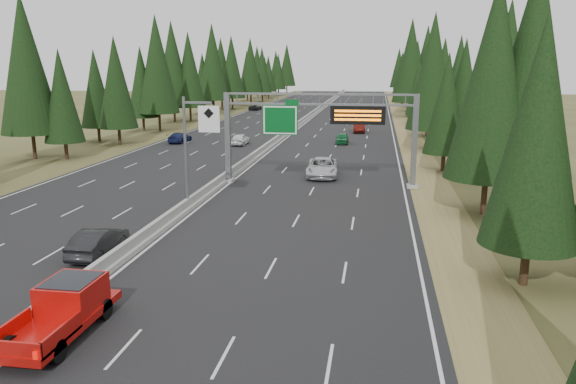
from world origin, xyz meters
name	(u,v)px	position (x,y,z in m)	size (l,w,h in m)	color
road	(297,127)	(0.00, 80.00, 0.04)	(32.00, 260.00, 0.08)	black
shoulder_right	(406,129)	(17.80, 80.00, 0.03)	(3.60, 260.00, 0.06)	olive
shoulder_left	(194,126)	(-17.80, 80.00, 0.03)	(3.60, 260.00, 0.06)	#494722
median_barrier	(297,125)	(0.00, 80.00, 0.41)	(0.70, 260.00, 0.85)	gray
sign_gantry	(326,125)	(8.92, 34.88, 5.27)	(16.75, 0.98, 7.80)	slate
hov_sign_pole	(193,146)	(0.58, 24.97, 4.72)	(2.80, 0.50, 8.00)	slate
tree_row_right	(441,71)	(22.00, 74.10, 9.21)	(12.30, 239.76, 18.91)	black
tree_row_left	(161,71)	(-21.98, 77.08, 9.15)	(11.27, 239.82, 18.58)	black
silver_minivan	(322,167)	(8.24, 38.89, 0.93)	(2.80, 6.08, 1.69)	silver
red_pickup	(66,305)	(1.50, 6.48, 1.15)	(2.12, 5.94, 1.94)	black
car_ahead_green	(342,138)	(8.63, 61.43, 0.77)	(1.62, 4.03, 1.37)	#176433
car_ahead_dkred	(359,127)	(10.41, 74.47, 0.89)	(1.71, 4.89, 1.61)	#4F0F0B
car_ahead_dkgrey	(352,115)	(8.35, 96.60, 0.84)	(2.13, 5.25, 1.52)	black
car_ahead_white	(348,108)	(6.73, 113.34, 0.77)	(2.29, 4.97, 1.38)	silver
car_ahead_far	(336,106)	(3.44, 120.98, 0.77)	(1.62, 4.03, 1.37)	black
car_onc_near	(98,242)	(-1.60, 15.00, 0.84)	(1.60, 4.59, 1.51)	black
car_onc_blue	(180,137)	(-12.74, 58.97, 0.75)	(1.88, 4.63, 1.34)	#161E4F
car_onc_white	(240,139)	(-4.25, 58.14, 0.82)	(1.74, 4.33, 1.48)	silver
car_onc_far	(255,107)	(-14.50, 114.15, 0.73)	(2.15, 4.67, 1.30)	black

